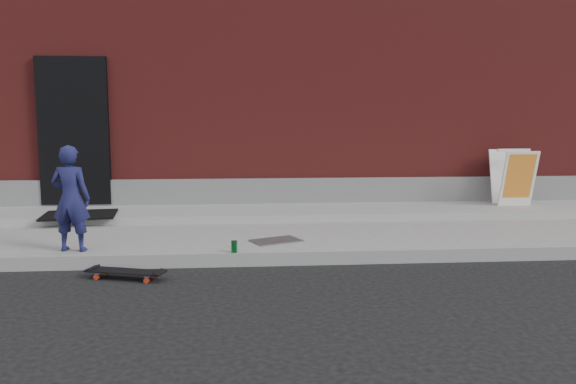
{
  "coord_description": "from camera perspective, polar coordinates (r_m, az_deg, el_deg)",
  "views": [
    {
      "loc": [
        -0.03,
        -5.9,
        1.56
      ],
      "look_at": [
        0.51,
        0.8,
        0.71
      ],
      "focal_mm": 35.0,
      "sensor_mm": 36.0,
      "label": 1
    }
  ],
  "objects": [
    {
      "name": "ground",
      "position": [
        6.1,
        -4.22,
        -7.59
      ],
      "size": [
        80.0,
        80.0,
        0.0
      ],
      "primitive_type": "plane",
      "color": "black",
      "rests_on": "ground"
    },
    {
      "name": "sidewalk",
      "position": [
        7.55,
        -4.32,
        -4.13
      ],
      "size": [
        20.0,
        3.0,
        0.15
      ],
      "primitive_type": "cube",
      "color": "slate",
      "rests_on": "ground"
    },
    {
      "name": "apron",
      "position": [
        8.41,
        -4.36,
        -2.08
      ],
      "size": [
        20.0,
        1.2,
        0.1
      ],
      "primitive_type": "cube",
      "color": "gray",
      "rests_on": "sidewalk"
    },
    {
      "name": "building",
      "position": [
        12.93,
        -4.58,
        11.38
      ],
      "size": [
        20.0,
        8.1,
        5.0
      ],
      "color": "maroon",
      "rests_on": "ground"
    },
    {
      "name": "child",
      "position": [
        6.5,
        -21.21,
        -0.62
      ],
      "size": [
        0.46,
        0.34,
        1.15
      ],
      "primitive_type": "imported",
      "rotation": [
        0.0,
        0.0,
        2.99
      ],
      "color": "#1B1C4B",
      "rests_on": "sidewalk"
    },
    {
      "name": "skateboard",
      "position": [
        5.84,
        -16.19,
        -7.82
      ],
      "size": [
        0.8,
        0.42,
        0.09
      ],
      "color": "#AF2A12",
      "rests_on": "ground"
    },
    {
      "name": "pizza_sign",
      "position": [
        9.44,
        21.9,
        1.43
      ],
      "size": [
        0.54,
        0.64,
        0.88
      ],
      "color": "white",
      "rests_on": "apron"
    },
    {
      "name": "soda_can",
      "position": [
        6.1,
        -5.48,
        -5.55
      ],
      "size": [
        0.07,
        0.07,
        0.13
      ],
      "primitive_type": "cylinder",
      "rotation": [
        0.0,
        0.0,
        0.07
      ],
      "color": "#187A38",
      "rests_on": "sidewalk"
    },
    {
      "name": "doormat",
      "position": [
        8.32,
        -20.41,
        -2.18
      ],
      "size": [
        1.06,
        0.9,
        0.03
      ],
      "primitive_type": "cube",
      "rotation": [
        0.0,
        0.0,
        0.13
      ],
      "color": "black",
      "rests_on": "apron"
    },
    {
      "name": "utility_plate",
      "position": [
        6.63,
        -1.21,
        -4.97
      ],
      "size": [
        0.65,
        0.55,
        0.02
      ],
      "primitive_type": "cube",
      "rotation": [
        0.0,
        0.0,
        0.42
      ],
      "color": "#5C5C62",
      "rests_on": "sidewalk"
    }
  ]
}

